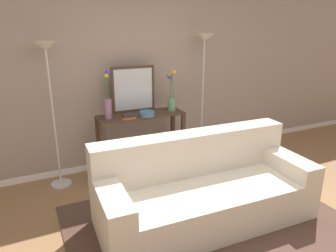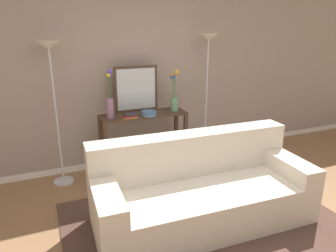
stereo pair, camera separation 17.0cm
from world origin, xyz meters
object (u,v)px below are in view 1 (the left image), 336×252
object	(u,v)px
vase_tall_flowers	(108,102)
book_stack	(128,116)
floor_lamp_left	(49,75)
wall_mirror	(133,89)
couch	(203,191)
floor_lamp_right	(204,62)
fruit_bowl	(147,113)
console_table	(141,133)
book_row_under_console	(126,171)
vase_short_flowers	(171,97)

from	to	relation	value
vase_tall_flowers	book_stack	bearing A→B (deg)	-20.99
floor_lamp_left	book_stack	bearing A→B (deg)	-12.85
floor_lamp_left	wall_mirror	xyz separation A→B (m)	(1.05, 0.07, -0.27)
floor_lamp_left	couch	bearing A→B (deg)	-47.66
floor_lamp_right	fruit_bowl	size ratio (longest dim) A/B	9.13
floor_lamp_left	book_stack	world-z (taller)	floor_lamp_left
couch	floor_lamp_left	bearing A→B (deg)	132.34
floor_lamp_left	wall_mirror	world-z (taller)	floor_lamp_left
vase_tall_flowers	wall_mirror	bearing A→B (deg)	24.34
console_table	wall_mirror	distance (m)	0.60
floor_lamp_left	book_row_under_console	world-z (taller)	floor_lamp_left
wall_mirror	vase_tall_flowers	xyz separation A→B (m)	(-0.41, -0.18, -0.10)
floor_lamp_left	fruit_bowl	size ratio (longest dim) A/B	8.83
console_table	book_stack	distance (m)	0.38
vase_short_flowers	book_stack	xyz separation A→B (m)	(-0.66, -0.10, -0.17)
book_row_under_console	wall_mirror	bearing A→B (deg)	36.92
floor_lamp_right	wall_mirror	xyz separation A→B (m)	(-1.05, 0.07, -0.31)
fruit_bowl	vase_tall_flowers	bearing A→B (deg)	169.03
floor_lamp_right	console_table	bearing A→B (deg)	-175.13
book_row_under_console	book_stack	bearing A→B (deg)	-72.71
fruit_bowl	book_row_under_console	world-z (taller)	fruit_bowl
couch	vase_tall_flowers	xyz separation A→B (m)	(-0.63, 1.29, 0.74)
fruit_bowl	book_row_under_console	xyz separation A→B (m)	(-0.29, 0.12, -0.82)
floor_lamp_right	vase_tall_flowers	distance (m)	1.52
vase_short_flowers	book_stack	size ratio (longest dim) A/B	3.03
floor_lamp_right	book_stack	xyz separation A→B (m)	(-1.22, -0.20, -0.60)
book_stack	floor_lamp_right	bearing A→B (deg)	9.32
fruit_bowl	book_stack	size ratio (longest dim) A/B	1.09
vase_short_flowers	book_stack	bearing A→B (deg)	-171.41
fruit_bowl	book_row_under_console	distance (m)	0.88
console_table	vase_short_flowers	xyz separation A→B (m)	(0.45, -0.01, 0.46)
wall_mirror	book_row_under_console	bearing A→B (deg)	-143.08
couch	floor_lamp_right	distance (m)	1.99
couch	book_stack	bearing A→B (deg)	108.36
wall_mirror	couch	bearing A→B (deg)	-81.32
couch	floor_lamp_left	size ratio (longest dim) A/B	1.25
couch	fruit_bowl	world-z (taller)	fruit_bowl
floor_lamp_right	vase_short_flowers	world-z (taller)	floor_lamp_right
vase_tall_flowers	book_row_under_console	xyz separation A→B (m)	(0.20, 0.03, -1.00)
floor_lamp_left	vase_short_flowers	xyz separation A→B (m)	(1.54, -0.10, -0.38)
couch	console_table	distance (m)	1.36
couch	console_table	size ratio (longest dim) A/B	1.94
wall_mirror	book_row_under_console	size ratio (longest dim) A/B	1.42
couch	floor_lamp_left	distance (m)	2.20
couch	console_table	world-z (taller)	couch
couch	floor_lamp_left	world-z (taller)	floor_lamp_left
wall_mirror	vase_tall_flowers	bearing A→B (deg)	-155.66
vase_short_flowers	fruit_bowl	distance (m)	0.45
wall_mirror	book_stack	bearing A→B (deg)	-122.58
wall_mirror	book_stack	size ratio (longest dim) A/B	3.32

